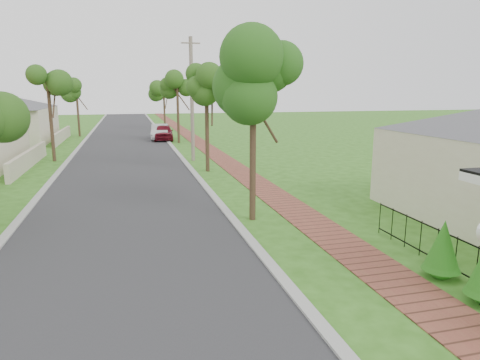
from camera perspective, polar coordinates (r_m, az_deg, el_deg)
name	(u,v)px	position (r m, az deg, el deg)	size (l,w,h in m)	color
ground	(277,313)	(9.25, 4.94, -17.29)	(160.00, 160.00, 0.00)	#2E6016
road	(126,163)	(27.96, -14.94, 2.17)	(7.00, 120.00, 0.02)	#28282B
kerb_right	(184,161)	(28.17, -7.50, 2.54)	(0.30, 120.00, 0.10)	#9E9E99
kerb_left	(64,166)	(28.23, -22.37, 1.77)	(0.30, 120.00, 0.10)	#9E9E99
sidewalk	(223,159)	(28.60, -2.32, 2.77)	(1.50, 120.00, 0.03)	brown
picket_fence	(477,265)	(11.50, 29.05, -9.88)	(0.03, 8.02, 1.00)	black
street_trees	(125,90)	(34.44, -15.14, 11.49)	(10.70, 37.65, 5.89)	#382619
parked_car_red	(164,132)	(40.41, -10.16, 6.28)	(1.70, 4.21, 1.44)	maroon
parked_car_white	(160,132)	(40.84, -10.63, 6.30)	(1.50, 4.29, 1.41)	silver
near_tree	(253,83)	(14.63, 1.78, 12.82)	(2.32, 2.32, 5.95)	#382619
utility_pole	(192,99)	(27.90, -6.43, 10.65)	(1.20, 0.24, 7.79)	gray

